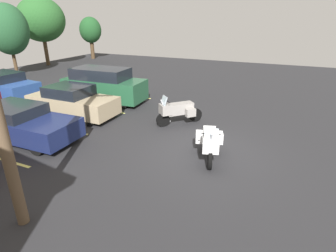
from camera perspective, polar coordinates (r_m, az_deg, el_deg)
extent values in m
cube|color=#262628|center=(10.12, 7.37, -5.73)|extent=(44.00, 44.00, 0.10)
cylinder|color=black|center=(8.96, 8.81, -7.03)|extent=(0.66, 0.31, 0.65)
cylinder|color=black|center=(10.32, 8.50, -2.89)|extent=(0.66, 0.31, 0.65)
cube|color=white|center=(9.45, 8.79, -2.57)|extent=(1.23, 0.77, 0.47)
cylinder|color=#B2B2B7|center=(8.87, 8.93, -4.32)|extent=(0.51, 0.22, 1.12)
cylinder|color=black|center=(8.77, 9.07, -1.64)|extent=(0.22, 0.60, 0.04)
cube|color=white|center=(8.83, 8.96, -4.09)|extent=(0.58, 0.63, 0.42)
cube|color=#B2C1CC|center=(8.61, 9.13, -1.80)|extent=(0.29, 0.47, 0.39)
cube|color=white|center=(9.84, 10.77, -2.42)|extent=(0.49, 0.36, 0.36)
cube|color=white|center=(9.80, 6.58, -2.26)|extent=(0.49, 0.36, 0.36)
cylinder|color=black|center=(12.19, -1.03, 1.31)|extent=(0.55, 0.53, 0.64)
cylinder|color=black|center=(12.85, 5.79, 2.32)|extent=(0.55, 0.53, 0.64)
cube|color=gray|center=(12.35, 2.50, 3.71)|extent=(1.20, 1.17, 0.50)
cylinder|color=#B2B2B7|center=(12.09, -0.51, 3.20)|extent=(0.41, 0.40, 1.11)
cylinder|color=black|center=(11.98, -0.16, 5.30)|extent=(0.45, 0.48, 0.04)
cube|color=gray|center=(12.06, -0.60, 3.52)|extent=(0.68, 0.68, 0.45)
cube|color=#B2C1CC|center=(11.91, -0.83, 5.41)|extent=(0.42, 0.43, 0.39)
cube|color=gray|center=(12.24, 4.78, 2.84)|extent=(0.48, 0.48, 0.36)
cube|color=gray|center=(12.86, 3.30, 3.82)|extent=(0.48, 0.48, 0.36)
cube|color=#EAE066|center=(13.56, -24.41, 0.03)|extent=(0.12, 4.81, 0.01)
cube|color=#EAE066|center=(15.51, -16.61, 3.76)|extent=(0.12, 4.81, 0.01)
cube|color=#EAE066|center=(17.74, -10.61, 6.57)|extent=(0.12, 4.81, 0.01)
cube|color=navy|center=(12.35, -28.40, 0.13)|extent=(1.95, 4.78, 0.76)
cube|color=black|center=(12.47, -30.02, 2.91)|extent=(1.77, 2.26, 0.43)
cylinder|color=black|center=(11.80, -20.15, -0.85)|extent=(0.23, 0.63, 0.63)
cylinder|color=black|center=(10.79, -25.92, -3.95)|extent=(0.23, 0.63, 0.63)
cylinder|color=black|center=(14.13, -29.90, 1.23)|extent=(0.23, 0.63, 0.63)
cube|color=tan|center=(14.23, -19.33, 4.40)|extent=(1.84, 4.46, 0.82)
cube|color=black|center=(14.16, -20.11, 7.00)|extent=(1.68, 2.02, 0.51)
cylinder|color=black|center=(13.94, -12.46, 3.50)|extent=(0.22, 0.64, 0.64)
cylinder|color=black|center=(12.80, -16.49, 1.42)|extent=(0.22, 0.64, 0.64)
cylinder|color=black|center=(15.87, -21.36, 4.76)|extent=(0.22, 0.64, 0.64)
cylinder|color=black|center=(14.88, -25.48, 3.01)|extent=(0.22, 0.64, 0.64)
cube|color=#235638|center=(16.18, -13.19, 7.67)|extent=(2.07, 4.79, 1.12)
cube|color=black|center=(16.09, -14.01, 10.69)|extent=(1.85, 3.22, 0.61)
cylinder|color=black|center=(16.14, -6.72, 6.44)|extent=(0.25, 0.65, 0.64)
cylinder|color=black|center=(14.81, -9.56, 4.84)|extent=(0.25, 0.65, 0.64)
cylinder|color=black|center=(17.82, -15.97, 7.23)|extent=(0.25, 0.65, 0.64)
cylinder|color=black|center=(16.63, -19.19, 5.81)|extent=(0.25, 0.65, 0.64)
cube|color=#2D519E|center=(19.59, -31.07, 7.02)|extent=(2.25, 4.57, 0.78)
cube|color=black|center=(19.59, -31.66, 8.86)|extent=(1.91, 2.35, 0.51)
cylinder|color=black|center=(18.82, -26.43, 6.48)|extent=(0.27, 0.63, 0.61)
cylinder|color=black|center=(17.99, -30.52, 5.07)|extent=(0.27, 0.63, 0.61)
cylinder|color=black|center=(21.32, -31.23, 7.19)|extent=(0.27, 0.63, 0.61)
cylinder|color=#4C3823|center=(26.51, -29.44, 11.12)|extent=(0.27, 0.27, 1.69)
ellipsoid|color=#23512D|center=(26.26, -30.63, 17.10)|extent=(3.12, 3.12, 3.94)
cylinder|color=#4C3823|center=(33.99, -15.61, 15.01)|extent=(0.43, 0.43, 1.77)
ellipsoid|color=#1E4C23|center=(33.81, -16.03, 18.86)|extent=(2.42, 2.42, 2.83)
cylinder|color=#4C3823|center=(30.74, -24.20, 13.72)|extent=(0.36, 0.36, 2.27)
ellipsoid|color=#285B28|center=(30.54, -25.18, 19.62)|extent=(4.46, 4.46, 4.13)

